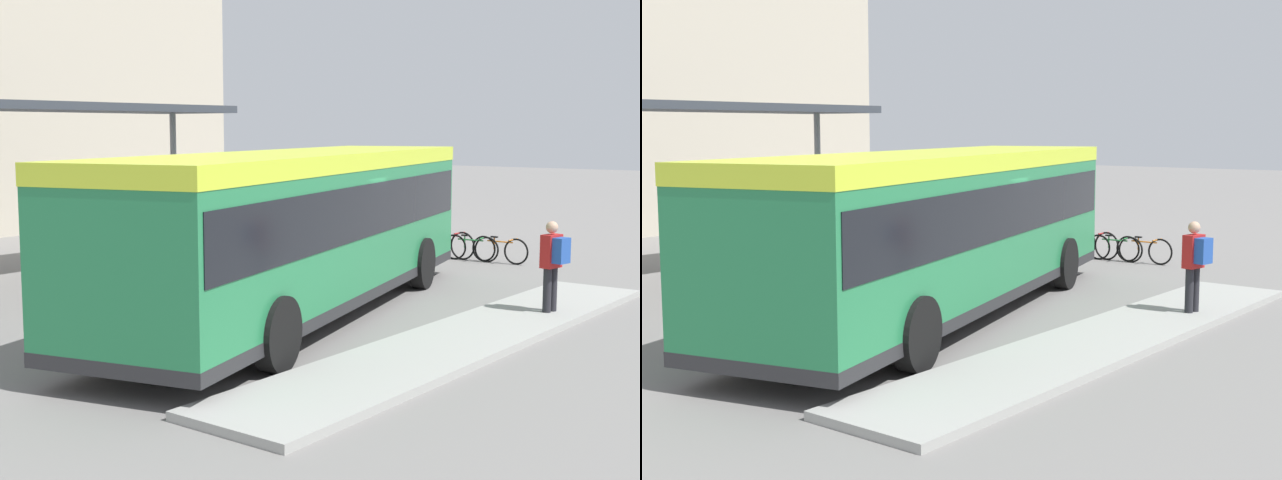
# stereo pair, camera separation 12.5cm
# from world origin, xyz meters

# --- Properties ---
(ground_plane) EXTENTS (120.00, 120.00, 0.00)m
(ground_plane) POSITION_xyz_m (0.00, 0.00, 0.00)
(ground_plane) COLOR slate
(curb_island) EXTENTS (11.20, 1.80, 0.12)m
(curb_island) POSITION_xyz_m (0.10, -3.34, 0.06)
(curb_island) COLOR #9E9E99
(curb_island) RESTS_ON ground_plane
(city_bus) EXTENTS (11.77, 5.47, 2.96)m
(city_bus) POSITION_xyz_m (0.01, 0.00, 1.74)
(city_bus) COLOR #237A47
(city_bus) RESTS_ON ground_plane
(pedestrian_waiting) EXTENTS (0.43, 0.46, 1.63)m
(pedestrian_waiting) POSITION_xyz_m (2.58, -3.68, 1.05)
(pedestrian_waiting) COLOR #232328
(pedestrian_waiting) RESTS_ON curb_island
(bicycle_orange) EXTENTS (0.48, 1.56, 0.67)m
(bicycle_orange) POSITION_xyz_m (8.06, 0.06, 0.34)
(bicycle_orange) COLOR black
(bicycle_orange) RESTS_ON ground_plane
(bicycle_green) EXTENTS (0.48, 1.56, 0.67)m
(bicycle_green) POSITION_xyz_m (7.92, 0.81, 0.34)
(bicycle_green) COLOR black
(bicycle_green) RESTS_ON ground_plane
(bicycle_red) EXTENTS (0.48, 1.73, 0.75)m
(bicycle_red) POSITION_xyz_m (8.02, 1.57, 0.37)
(bicycle_red) COLOR black
(bicycle_red) RESTS_ON ground_plane
(bicycle_yellow) EXTENTS (0.48, 1.79, 0.77)m
(bicycle_yellow) POSITION_xyz_m (8.14, 2.33, 0.39)
(bicycle_yellow) COLOR black
(bicycle_yellow) RESTS_ON ground_plane
(potted_planter_near_shelter) EXTENTS (0.87, 0.87, 1.35)m
(potted_planter_near_shelter) POSITION_xyz_m (3.21, 4.41, 0.71)
(potted_planter_near_shelter) COLOR slate
(potted_planter_near_shelter) RESTS_ON ground_plane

